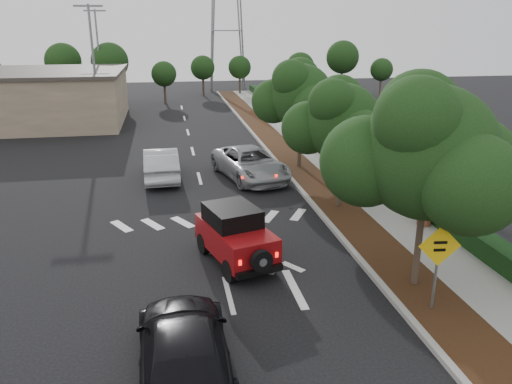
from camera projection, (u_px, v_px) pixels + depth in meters
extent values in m
plane|color=black|center=(229.00, 295.00, 14.68)|extent=(120.00, 120.00, 0.00)
cube|color=#9E9B93|center=(286.00, 173.00, 26.63)|extent=(0.20, 70.00, 0.15)
cube|color=black|center=(304.00, 172.00, 26.80)|extent=(1.80, 70.00, 0.12)
cube|color=gray|center=(338.00, 170.00, 27.12)|extent=(2.00, 70.00, 0.12)
cube|color=black|center=(362.00, 163.00, 27.25)|extent=(0.80, 70.00, 0.80)
cylinder|color=black|center=(204.00, 243.00, 17.27)|extent=(0.45, 0.76, 0.72)
cylinder|color=black|center=(241.00, 236.00, 17.86)|extent=(0.45, 0.76, 0.72)
cylinder|color=black|center=(230.00, 271.00, 15.34)|extent=(0.45, 0.76, 0.72)
cylinder|color=black|center=(271.00, 262.00, 15.94)|extent=(0.45, 0.76, 0.72)
cube|color=maroon|center=(236.00, 238.00, 16.44)|extent=(2.50, 3.66, 0.90)
cube|color=black|center=(232.00, 215.00, 16.44)|extent=(1.95, 2.18, 0.58)
cube|color=maroon|center=(221.00, 227.00, 17.54)|extent=(1.64, 1.30, 0.74)
cube|color=black|center=(260.00, 272.00, 15.09)|extent=(1.53, 0.59, 0.20)
cylinder|color=black|center=(262.00, 261.00, 14.86)|extent=(0.71, 0.38, 0.69)
cube|color=#FF190C|center=(240.00, 263.00, 14.75)|extent=(0.10, 0.06, 0.16)
cube|color=#FF190C|center=(277.00, 255.00, 15.27)|extent=(0.10, 0.06, 0.16)
imported|color=#9C9EA3|center=(250.00, 163.00, 25.67)|extent=(3.88, 6.11, 1.57)
imported|color=black|center=(184.00, 349.00, 11.02)|extent=(2.12, 5.10, 1.47)
imported|color=#B5BABE|center=(161.00, 164.00, 25.59)|extent=(1.84, 4.93, 1.61)
imported|color=#A6A8AE|center=(68.00, 124.00, 36.42)|extent=(4.40, 2.33, 1.43)
cylinder|color=slate|center=(436.00, 271.00, 13.41)|extent=(0.08, 0.08, 2.26)
cube|color=yellow|center=(440.00, 246.00, 13.14)|extent=(1.15, 0.17, 1.15)
cube|color=black|center=(441.00, 243.00, 13.08)|extent=(0.36, 0.06, 0.08)
cube|color=black|center=(440.00, 250.00, 13.15)|extent=(0.32, 0.05, 0.08)
cylinder|color=brown|center=(424.00, 218.00, 19.45)|extent=(0.60, 0.60, 0.53)
sphere|color=black|center=(426.00, 206.00, 19.29)|extent=(0.67, 0.67, 0.67)
imported|color=black|center=(426.00, 204.00, 19.26)|extent=(0.62, 0.56, 0.63)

